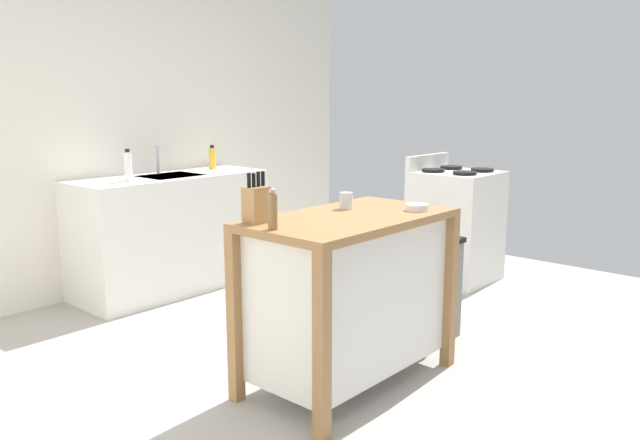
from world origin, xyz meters
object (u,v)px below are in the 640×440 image
object	(u,v)px
sink_faucet	(158,160)
stove	(455,225)
bowl_ceramic_small	(417,207)
bottle_dish_soap	(212,158)
kitchen_island	(349,290)
knife_block	(256,203)
drinking_cup	(346,201)
pepper_grinder	(273,210)
trash_bin	(429,289)
bottle_hand_soap	(128,166)

from	to	relation	value
sink_faucet	stove	world-z (taller)	sink_faucet
bowl_ceramic_small	bottle_dish_soap	world-z (taller)	bottle_dish_soap
kitchen_island	bottle_dish_soap	bearing A→B (deg)	67.92
knife_block	drinking_cup	size ratio (longest dim) A/B	2.72
pepper_grinder	stove	distance (m)	2.66
knife_block	drinking_cup	distance (m)	0.58
bowl_ceramic_small	trash_bin	size ratio (longest dim) A/B	0.19
kitchen_island	bottle_dish_soap	world-z (taller)	bottle_dish_soap
trash_bin	pepper_grinder	bearing A→B (deg)	178.89
bowl_ceramic_small	stove	xyz separation A→B (m)	(1.72, 0.73, -0.45)
bowl_ceramic_small	pepper_grinder	xyz separation A→B (m)	(-0.83, 0.22, 0.07)
bottle_hand_soap	kitchen_island	bearing A→B (deg)	-89.48
drinking_cup	stove	bearing A→B (deg)	12.45
kitchen_island	trash_bin	distance (m)	0.82
drinking_cup	trash_bin	size ratio (longest dim) A/B	0.14
stove	knife_block	bearing A→B (deg)	-172.07
kitchen_island	stove	size ratio (longest dim) A/B	1.11
drinking_cup	sink_faucet	bearing A→B (deg)	83.02
kitchen_island	bowl_ceramic_small	size ratio (longest dim) A/B	9.35
kitchen_island	bowl_ceramic_small	world-z (taller)	bowl_ceramic_small
pepper_grinder	bowl_ceramic_small	bearing A→B (deg)	-14.46
trash_bin	stove	size ratio (longest dim) A/B	0.63
knife_block	sink_faucet	xyz separation A→B (m)	(0.83, 2.01, 0.02)
drinking_cup	trash_bin	world-z (taller)	drinking_cup
pepper_grinder	stove	bearing A→B (deg)	11.47
pepper_grinder	bottle_dish_soap	world-z (taller)	bottle_dish_soap
pepper_grinder	bottle_dish_soap	xyz separation A→B (m)	(1.38, 2.13, 0.00)
trash_bin	sink_faucet	distance (m)	2.34
bowl_ceramic_small	drinking_cup	distance (m)	0.37
drinking_cup	bottle_dish_soap	size ratio (longest dim) A/B	0.44
bowl_ceramic_small	knife_block	bearing A→B (deg)	153.46
kitchen_island	pepper_grinder	distance (m)	0.69
trash_bin	drinking_cup	bearing A→B (deg)	169.89
bowl_ceramic_small	drinking_cup	world-z (taller)	drinking_cup
knife_block	stove	xyz separation A→B (m)	(2.49, 0.35, -0.53)
pepper_grinder	bottle_dish_soap	size ratio (longest dim) A/B	0.95
bowl_ceramic_small	bottle_hand_soap	xyz separation A→B (m)	(-0.35, 2.16, 0.09)
kitchen_island	stove	world-z (taller)	stove
knife_block	bowl_ceramic_small	distance (m)	0.87
kitchen_island	bottle_hand_soap	xyz separation A→B (m)	(-0.02, 1.98, 0.50)
bottle_hand_soap	stove	xyz separation A→B (m)	(2.07, -1.42, -0.54)
kitchen_island	bottle_dish_soap	distance (m)	2.39
sink_faucet	kitchen_island	bearing A→B (deg)	-99.91
sink_faucet	stove	distance (m)	2.42
sink_faucet	stove	bearing A→B (deg)	-44.96
trash_bin	bottle_hand_soap	bearing A→B (deg)	112.53
bottle_dish_soap	bowl_ceramic_small	bearing A→B (deg)	-103.05
bowl_ceramic_small	sink_faucet	bearing A→B (deg)	88.75
trash_bin	knife_block	bearing A→B (deg)	170.98
drinking_cup	bottle_dish_soap	distance (m)	2.17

